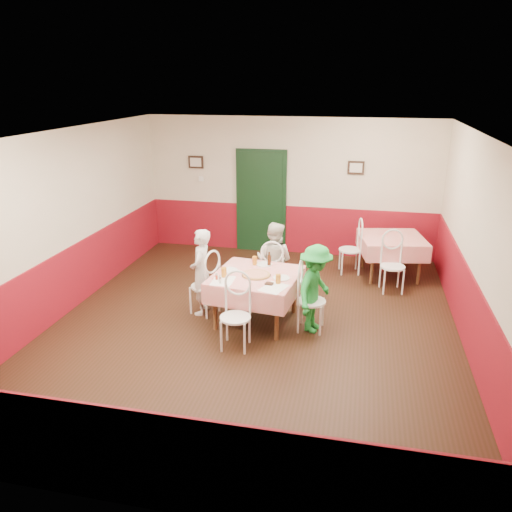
% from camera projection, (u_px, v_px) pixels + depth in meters
% --- Properties ---
extents(floor, '(7.00, 7.00, 0.00)m').
position_uv_depth(floor, '(254.00, 326.00, 7.49)').
color(floor, black).
rests_on(floor, ground).
extents(ceiling, '(7.00, 7.00, 0.00)m').
position_uv_depth(ceiling, '(253.00, 135.00, 6.55)').
color(ceiling, white).
rests_on(ceiling, back_wall).
extents(back_wall, '(6.00, 0.10, 2.80)m').
position_uv_depth(back_wall, '(290.00, 187.00, 10.24)').
color(back_wall, beige).
rests_on(back_wall, ground).
extents(front_wall, '(6.00, 0.10, 2.80)m').
position_uv_depth(front_wall, '(154.00, 371.00, 3.79)').
color(front_wall, beige).
rests_on(front_wall, ground).
extents(left_wall, '(0.10, 7.00, 2.80)m').
position_uv_depth(left_wall, '(62.00, 224.00, 7.61)').
color(left_wall, beige).
rests_on(left_wall, ground).
extents(right_wall, '(0.10, 7.00, 2.80)m').
position_uv_depth(right_wall, '(481.00, 251.00, 6.42)').
color(right_wall, beige).
rests_on(right_wall, ground).
extents(wainscot_back, '(6.00, 0.03, 1.00)m').
position_uv_depth(wainscot_back, '(289.00, 229.00, 10.53)').
color(wainscot_back, maroon).
rests_on(wainscot_back, ground).
extents(wainscot_front, '(6.00, 0.03, 1.00)m').
position_uv_depth(wainscot_front, '(163.00, 464.00, 4.11)').
color(wainscot_front, maroon).
rests_on(wainscot_front, ground).
extents(wainscot_left, '(0.03, 7.00, 1.00)m').
position_uv_depth(wainscot_left, '(70.00, 279.00, 7.91)').
color(wainscot_left, maroon).
rests_on(wainscot_left, ground).
extents(wainscot_right, '(0.03, 7.00, 1.00)m').
position_uv_depth(wainscot_right, '(469.00, 314.00, 6.72)').
color(wainscot_right, maroon).
rests_on(wainscot_right, ground).
extents(door, '(0.96, 0.06, 2.10)m').
position_uv_depth(door, '(261.00, 203.00, 10.43)').
color(door, black).
rests_on(door, ground).
extents(picture_left, '(0.32, 0.03, 0.26)m').
position_uv_depth(picture_left, '(196.00, 162.00, 10.44)').
color(picture_left, black).
rests_on(picture_left, back_wall).
extents(picture_right, '(0.32, 0.03, 0.26)m').
position_uv_depth(picture_right, '(356.00, 168.00, 9.78)').
color(picture_right, black).
rests_on(picture_right, back_wall).
extents(thermostat, '(0.10, 0.03, 0.10)m').
position_uv_depth(thermostat, '(201.00, 179.00, 10.54)').
color(thermostat, white).
rests_on(thermostat, back_wall).
extents(main_table, '(1.36, 1.36, 0.77)m').
position_uv_depth(main_table, '(256.00, 298.00, 7.52)').
color(main_table, red).
rests_on(main_table, ground).
extents(second_table, '(1.31, 1.31, 0.77)m').
position_uv_depth(second_table, '(391.00, 256.00, 9.28)').
color(second_table, red).
rests_on(second_table, ground).
extents(chair_left, '(0.55, 0.55, 0.90)m').
position_uv_depth(chair_left, '(204.00, 286.00, 7.76)').
color(chair_left, white).
rests_on(chair_left, ground).
extents(chair_right, '(0.43, 0.43, 0.90)m').
position_uv_depth(chair_right, '(311.00, 301.00, 7.23)').
color(chair_right, white).
rests_on(chair_right, ground).
extents(chair_far, '(0.45, 0.45, 0.90)m').
position_uv_depth(chair_far, '(273.00, 274.00, 8.25)').
color(chair_far, white).
rests_on(chair_far, ground).
extents(chair_near, '(0.43, 0.43, 0.90)m').
position_uv_depth(chair_near, '(235.00, 318.00, 6.74)').
color(chair_near, white).
rests_on(chair_near, ground).
extents(chair_second_a, '(0.49, 0.49, 0.90)m').
position_uv_depth(chair_second_a, '(350.00, 250.00, 9.40)').
color(chair_second_a, white).
rests_on(chair_second_a, ground).
extents(chair_second_b, '(0.49, 0.49, 0.90)m').
position_uv_depth(chair_second_b, '(393.00, 267.00, 8.56)').
color(chair_second_b, white).
rests_on(chair_second_b, ground).
extents(pizza, '(0.45, 0.45, 0.03)m').
position_uv_depth(pizza, '(256.00, 275.00, 7.34)').
color(pizza, '#B74723').
rests_on(pizza, main_table).
extents(plate_left, '(0.28, 0.28, 0.01)m').
position_uv_depth(plate_left, '(229.00, 270.00, 7.54)').
color(plate_left, white).
rests_on(plate_left, main_table).
extents(plate_right, '(0.28, 0.28, 0.01)m').
position_uv_depth(plate_right, '(281.00, 278.00, 7.24)').
color(plate_right, white).
rests_on(plate_right, main_table).
extents(plate_far, '(0.28, 0.28, 0.01)m').
position_uv_depth(plate_far, '(264.00, 264.00, 7.77)').
color(plate_far, white).
rests_on(plate_far, main_table).
extents(glass_a, '(0.09, 0.09, 0.15)m').
position_uv_depth(glass_a, '(224.00, 272.00, 7.27)').
color(glass_a, '#BF7219').
rests_on(glass_a, main_table).
extents(glass_b, '(0.08, 0.08, 0.13)m').
position_uv_depth(glass_b, '(278.00, 279.00, 7.04)').
color(glass_b, '#BF7219').
rests_on(glass_b, main_table).
extents(glass_c, '(0.08, 0.08, 0.14)m').
position_uv_depth(glass_c, '(255.00, 261.00, 7.75)').
color(glass_c, '#BF7219').
rests_on(glass_c, main_table).
extents(beer_bottle, '(0.06, 0.06, 0.21)m').
position_uv_depth(beer_bottle, '(269.00, 260.00, 7.69)').
color(beer_bottle, '#381C0A').
rests_on(beer_bottle, main_table).
extents(shaker_a, '(0.04, 0.04, 0.09)m').
position_uv_depth(shaker_a, '(220.00, 279.00, 7.11)').
color(shaker_a, silver).
rests_on(shaker_a, main_table).
extents(shaker_b, '(0.04, 0.04, 0.09)m').
position_uv_depth(shaker_b, '(220.00, 280.00, 7.05)').
color(shaker_b, silver).
rests_on(shaker_b, main_table).
extents(shaker_c, '(0.04, 0.04, 0.09)m').
position_uv_depth(shaker_c, '(217.00, 277.00, 7.18)').
color(shaker_c, '#B23319').
rests_on(shaker_c, main_table).
extents(menu_left, '(0.31, 0.41, 0.00)m').
position_uv_depth(menu_left, '(223.00, 281.00, 7.15)').
color(menu_left, white).
rests_on(menu_left, main_table).
extents(menu_right, '(0.41, 0.48, 0.00)m').
position_uv_depth(menu_right, '(274.00, 288.00, 6.91)').
color(menu_right, white).
rests_on(menu_right, main_table).
extents(wallet, '(0.12, 0.10, 0.02)m').
position_uv_depth(wallet, '(269.00, 284.00, 7.03)').
color(wallet, black).
rests_on(wallet, main_table).
extents(diner_left, '(0.34, 0.51, 1.36)m').
position_uv_depth(diner_left, '(201.00, 272.00, 7.69)').
color(diner_left, gray).
rests_on(diner_left, ground).
extents(diner_far, '(0.75, 0.65, 1.32)m').
position_uv_depth(diner_far, '(274.00, 261.00, 8.22)').
color(diner_far, gray).
rests_on(diner_far, ground).
extents(diner_right, '(0.71, 0.95, 1.31)m').
position_uv_depth(diner_right, '(315.00, 289.00, 7.14)').
color(diner_right, gray).
rests_on(diner_right, ground).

